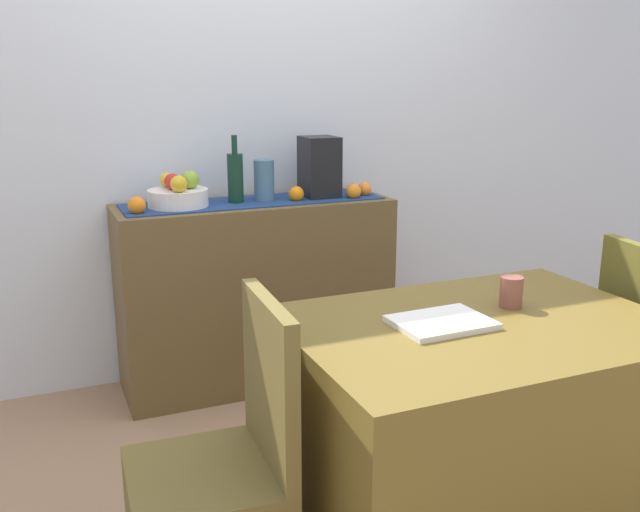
{
  "coord_description": "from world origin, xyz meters",
  "views": [
    {
      "loc": [
        -1.07,
        -2.12,
        1.45
      ],
      "look_at": [
        -0.01,
        0.36,
        0.75
      ],
      "focal_mm": 38.97,
      "sensor_mm": 36.0,
      "label": 1
    }
  ],
  "objects_px": {
    "fruit_bowl": "(178,198)",
    "dining_table": "(474,434)",
    "sideboard_console": "(257,293)",
    "wine_bottle": "(235,177)",
    "ceramic_vase": "(264,181)",
    "open_book": "(441,322)",
    "coffee_cup": "(511,292)",
    "coffee_maker": "(319,167)"
  },
  "relations": [
    {
      "from": "sideboard_console",
      "to": "fruit_bowl",
      "type": "relative_size",
      "value": 4.83
    },
    {
      "from": "coffee_maker",
      "to": "open_book",
      "type": "distance_m",
      "value": 1.45
    },
    {
      "from": "sideboard_console",
      "to": "coffee_maker",
      "type": "bearing_deg",
      "value": 0.0
    },
    {
      "from": "fruit_bowl",
      "to": "dining_table",
      "type": "xyz_separation_m",
      "value": [
        0.6,
        -1.43,
        -0.56
      ]
    },
    {
      "from": "coffee_cup",
      "to": "open_book",
      "type": "bearing_deg",
      "value": -168.72
    },
    {
      "from": "coffee_cup",
      "to": "sideboard_console",
      "type": "bearing_deg",
      "value": 107.06
    },
    {
      "from": "dining_table",
      "to": "fruit_bowl",
      "type": "bearing_deg",
      "value": 112.65
    },
    {
      "from": "coffee_maker",
      "to": "dining_table",
      "type": "relative_size",
      "value": 0.25
    },
    {
      "from": "fruit_bowl",
      "to": "ceramic_vase",
      "type": "relative_size",
      "value": 1.37
    },
    {
      "from": "ceramic_vase",
      "to": "dining_table",
      "type": "height_order",
      "value": "ceramic_vase"
    },
    {
      "from": "sideboard_console",
      "to": "ceramic_vase",
      "type": "distance_m",
      "value": 0.54
    },
    {
      "from": "dining_table",
      "to": "open_book",
      "type": "height_order",
      "value": "open_book"
    },
    {
      "from": "fruit_bowl",
      "to": "coffee_cup",
      "type": "bearing_deg",
      "value": -60.4
    },
    {
      "from": "ceramic_vase",
      "to": "dining_table",
      "type": "bearing_deg",
      "value": -82.21
    },
    {
      "from": "ceramic_vase",
      "to": "open_book",
      "type": "xyz_separation_m",
      "value": [
        0.07,
        -1.41,
        -0.23
      ]
    },
    {
      "from": "ceramic_vase",
      "to": "coffee_cup",
      "type": "height_order",
      "value": "ceramic_vase"
    },
    {
      "from": "wine_bottle",
      "to": "open_book",
      "type": "relative_size",
      "value": 1.11
    },
    {
      "from": "coffee_maker",
      "to": "fruit_bowl",
      "type": "bearing_deg",
      "value": 180.0
    },
    {
      "from": "fruit_bowl",
      "to": "coffee_maker",
      "type": "distance_m",
      "value": 0.69
    },
    {
      "from": "sideboard_console",
      "to": "coffee_cup",
      "type": "distance_m",
      "value": 1.45
    },
    {
      "from": "fruit_bowl",
      "to": "dining_table",
      "type": "distance_m",
      "value": 1.65
    },
    {
      "from": "fruit_bowl",
      "to": "wine_bottle",
      "type": "xyz_separation_m",
      "value": [
        0.26,
        0.0,
        0.08
      ]
    },
    {
      "from": "fruit_bowl",
      "to": "dining_table",
      "type": "height_order",
      "value": "fruit_bowl"
    },
    {
      "from": "sideboard_console",
      "to": "open_book",
      "type": "distance_m",
      "value": 1.45
    },
    {
      "from": "coffee_maker",
      "to": "sideboard_console",
      "type": "bearing_deg",
      "value": 180.0
    },
    {
      "from": "open_book",
      "to": "dining_table",
      "type": "bearing_deg",
      "value": -12.06
    },
    {
      "from": "wine_bottle",
      "to": "coffee_maker",
      "type": "xyz_separation_m",
      "value": [
        0.41,
        -0.0,
        0.02
      ]
    },
    {
      "from": "coffee_maker",
      "to": "dining_table",
      "type": "bearing_deg",
      "value": -93.29
    },
    {
      "from": "sideboard_console",
      "to": "fruit_bowl",
      "type": "distance_m",
      "value": 0.6
    },
    {
      "from": "sideboard_console",
      "to": "dining_table",
      "type": "bearing_deg",
      "value": -80.29
    },
    {
      "from": "open_book",
      "to": "coffee_cup",
      "type": "bearing_deg",
      "value": 9.83
    },
    {
      "from": "coffee_maker",
      "to": "open_book",
      "type": "xyz_separation_m",
      "value": [
        -0.21,
        -1.41,
        -0.28
      ]
    },
    {
      "from": "sideboard_console",
      "to": "ceramic_vase",
      "type": "relative_size",
      "value": 6.6
    },
    {
      "from": "ceramic_vase",
      "to": "dining_table",
      "type": "distance_m",
      "value": 1.57
    },
    {
      "from": "sideboard_console",
      "to": "wine_bottle",
      "type": "height_order",
      "value": "wine_bottle"
    },
    {
      "from": "open_book",
      "to": "coffee_cup",
      "type": "height_order",
      "value": "coffee_cup"
    },
    {
      "from": "wine_bottle",
      "to": "dining_table",
      "type": "xyz_separation_m",
      "value": [
        0.33,
        -1.43,
        -0.63
      ]
    },
    {
      "from": "sideboard_console",
      "to": "coffee_maker",
      "type": "height_order",
      "value": "coffee_maker"
    },
    {
      "from": "sideboard_console",
      "to": "open_book",
      "type": "xyz_separation_m",
      "value": [
        0.12,
        -1.41,
        0.31
      ]
    },
    {
      "from": "sideboard_console",
      "to": "wine_bottle",
      "type": "distance_m",
      "value": 0.57
    },
    {
      "from": "sideboard_console",
      "to": "coffee_cup",
      "type": "height_order",
      "value": "sideboard_console"
    },
    {
      "from": "open_book",
      "to": "fruit_bowl",
      "type": "bearing_deg",
      "value": 107.12
    }
  ]
}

